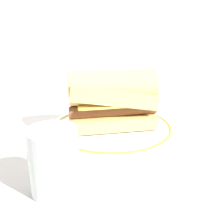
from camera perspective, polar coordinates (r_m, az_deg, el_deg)
ground_plane at (r=0.62m, az=0.47°, el=-3.90°), size 1.50×1.50×0.00m
plate at (r=0.62m, az=-0.00°, el=-3.26°), size 0.28×0.28×0.01m
sausage_sandwich at (r=0.59m, az=0.00°, el=2.93°), size 0.18×0.09×0.12m
drinking_glass at (r=0.42m, az=-11.58°, el=-10.38°), size 0.07×0.07×0.10m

